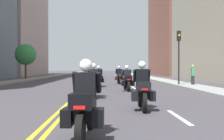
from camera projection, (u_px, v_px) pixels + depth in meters
The scene contains 18 objects.
ground_plane at pixel (96, 76), 47.67m from camera, with size 264.00×264.00×0.00m, color #423F45.
sidewalk_left at pixel (51, 76), 47.44m from camera, with size 2.08×144.00×0.12m, color gray.
sidewalk_right at pixel (142, 76), 47.90m from camera, with size 2.08×144.00×0.12m, color #939893.
centreline_yellow_inner at pixel (96, 76), 47.67m from camera, with size 0.12×132.00×0.01m, color yellow.
centreline_yellow_outer at pixel (97, 76), 47.67m from camera, with size 0.12×132.00×0.01m, color yellow.
lane_dashes_white at pixel (124, 82), 28.78m from camera, with size 0.14×56.40×0.01m.
building_left_2 at pixel (13, 9), 54.49m from camera, with size 9.58×21.61×26.69m.
building_right_2 at pixel (179, 9), 55.63m from camera, with size 9.28×21.46×27.05m.
motorcycle_0 at pixel (85, 106), 5.35m from camera, with size 0.78×2.20×1.58m.
motorcycle_1 at pixel (142, 90), 9.12m from camera, with size 0.78×2.13×1.64m.
motorcycle_2 at pixel (93, 84), 12.85m from camera, with size 0.77×2.14×1.64m.
motorcycle_3 at pixel (127, 81), 16.97m from camera, with size 0.78×2.22×1.59m.
motorcycle_4 at pixel (99, 78), 20.72m from camera, with size 0.78×2.29×1.61m.
motorcycle_5 at pixel (119, 76), 24.65m from camera, with size 0.78×2.20×1.63m.
motorcycle_6 at pixel (100, 75), 28.81m from camera, with size 0.77×2.27×1.62m.
traffic_light_near at pixel (179, 48), 21.85m from camera, with size 0.28×0.38×4.41m.
pedestrian_1 at pixel (193, 75), 21.60m from camera, with size 0.24×0.37×1.68m.
street_tree_0 at pixel (26, 55), 33.65m from camera, with size 2.60×2.60×4.42m.
Camera 1 is at (1.34, 0.28, 1.38)m, focal length 43.76 mm.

